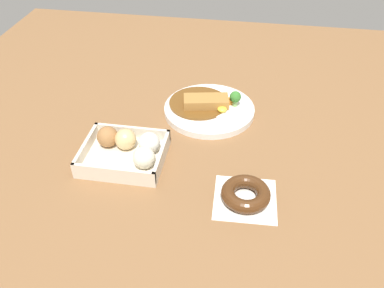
{
  "coord_description": "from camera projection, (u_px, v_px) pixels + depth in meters",
  "views": [
    {
      "loc": [
        -0.16,
        0.82,
        0.65
      ],
      "look_at": [
        -0.03,
        0.05,
        0.03
      ],
      "focal_mm": 38.32,
      "sensor_mm": 36.0,
      "label": 1
    }
  ],
  "objects": [
    {
      "name": "curry_plate",
      "position": [
        209.0,
        108.0,
        1.15
      ],
      "size": [
        0.25,
        0.25,
        0.06
      ],
      "color": "white",
      "rests_on": "ground_plane"
    },
    {
      "name": "ground_plane",
      "position": [
        184.0,
        139.0,
        1.06
      ],
      "size": [
        1.6,
        1.6,
        0.0
      ],
      "primitive_type": "plane",
      "color": "brown"
    },
    {
      "name": "chocolate_ring_donut",
      "position": [
        246.0,
        194.0,
        0.88
      ],
      "size": [
        0.14,
        0.14,
        0.03
      ],
      "color": "white",
      "rests_on": "ground_plane"
    },
    {
      "name": "donut_box",
      "position": [
        128.0,
        150.0,
        0.98
      ],
      "size": [
        0.2,
        0.16,
        0.06
      ],
      "color": "beige",
      "rests_on": "ground_plane"
    }
  ]
}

